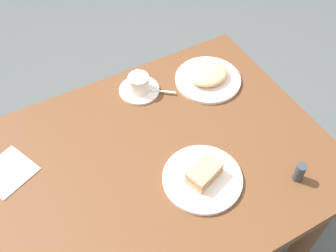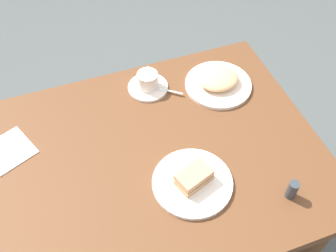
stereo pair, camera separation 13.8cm
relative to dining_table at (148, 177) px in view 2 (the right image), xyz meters
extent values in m
plane|color=#4B504E|center=(0.00, 0.00, -0.61)|extent=(6.00, 6.00, 0.00)
cube|color=brown|center=(0.00, 0.00, 0.10)|extent=(1.19, 0.88, 0.04)
cylinder|color=brown|center=(0.51, -0.36, -0.27)|extent=(0.08, 0.08, 0.68)
cylinder|color=brown|center=(-0.51, 0.36, -0.27)|extent=(0.08, 0.08, 0.68)
cylinder|color=brown|center=(0.51, 0.36, -0.27)|extent=(0.08, 0.08, 0.68)
cylinder|color=silver|center=(0.11, -0.14, 0.13)|extent=(0.26, 0.26, 0.01)
cube|color=tan|center=(0.11, -0.14, 0.14)|extent=(0.13, 0.10, 0.02)
cube|color=#74994F|center=(0.11, -0.14, 0.16)|extent=(0.12, 0.09, 0.01)
cube|color=tan|center=(0.11, -0.14, 0.17)|extent=(0.13, 0.10, 0.02)
cylinder|color=silver|center=(0.11, 0.31, 0.12)|extent=(0.15, 0.15, 0.01)
cylinder|color=silver|center=(0.11, 0.31, 0.16)|extent=(0.08, 0.08, 0.06)
cylinder|color=#A76E51|center=(0.11, 0.31, 0.19)|extent=(0.07, 0.07, 0.01)
torus|color=silver|center=(0.12, 0.35, 0.16)|extent=(0.02, 0.05, 0.05)
cube|color=silver|center=(0.19, 0.25, 0.13)|extent=(0.06, 0.05, 0.00)
ellipsoid|color=silver|center=(0.15, 0.28, 0.13)|extent=(0.03, 0.03, 0.01)
cylinder|color=beige|center=(0.37, 0.23, 0.13)|extent=(0.26, 0.26, 0.01)
ellipsoid|color=#E0AC75|center=(0.37, 0.23, 0.15)|extent=(0.15, 0.13, 0.04)
cube|color=white|center=(-0.43, 0.19, 0.12)|extent=(0.20, 0.20, 0.00)
cylinder|color=#33383D|center=(0.38, -0.29, 0.15)|extent=(0.03, 0.03, 0.07)
camera|label=1|loc=(-0.32, -0.68, 1.22)|focal=42.48mm
camera|label=2|loc=(-0.19, -0.73, 1.22)|focal=42.48mm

